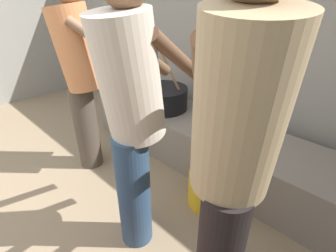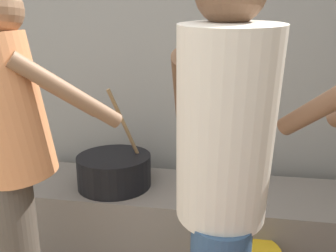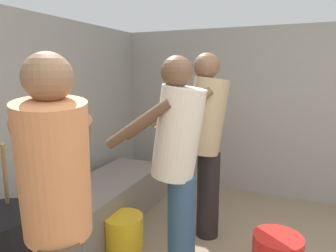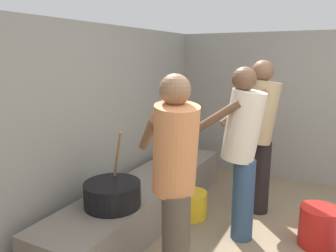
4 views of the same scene
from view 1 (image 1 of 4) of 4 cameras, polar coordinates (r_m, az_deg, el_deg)
The scene contains 7 objects.
block_enclosure_rear at distance 2.76m, azimuth 8.27°, elevation 18.24°, with size 5.25×0.20×1.98m, color gray.
hearth_ledge at distance 2.34m, azimuth 10.13°, elevation -4.49°, with size 2.68×0.60×0.41m, color slate.
cooking_pot_main at distance 2.51m, azimuth -1.16°, elevation 6.34°, with size 0.48×0.48×0.66m.
cook_in_orange_shirt at distance 2.16m, azimuth -18.92°, elevation 11.69°, with size 0.70×0.68×1.57m.
cook_in_cream_shirt at distance 1.32m, azimuth -8.02°, elevation 3.36°, with size 0.38×0.69×1.59m.
cook_in_tan_shirt at distance 0.94m, azimuth 14.25°, elevation -6.32°, with size 0.65×0.73×1.63m.
bucket_yellow_plastic at distance 2.00m, azimuth 9.40°, elevation -13.52°, with size 0.33×0.33×0.28m, color gold.
Camera 1 is at (1.60, 0.20, 1.46)m, focal length 27.26 mm.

